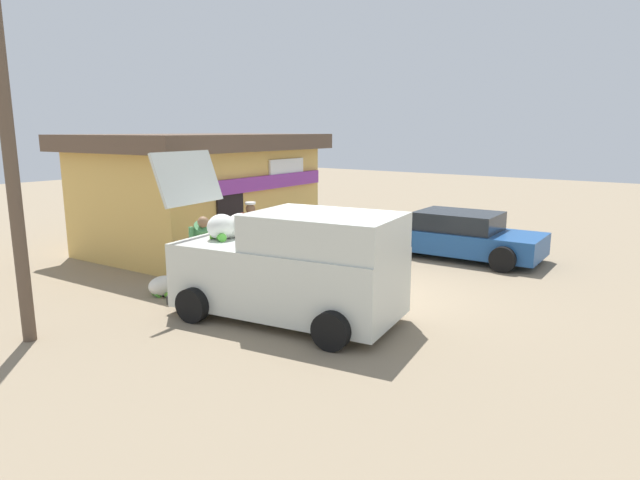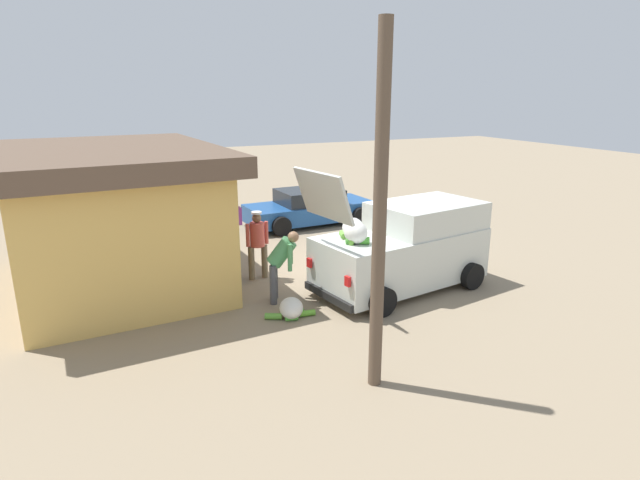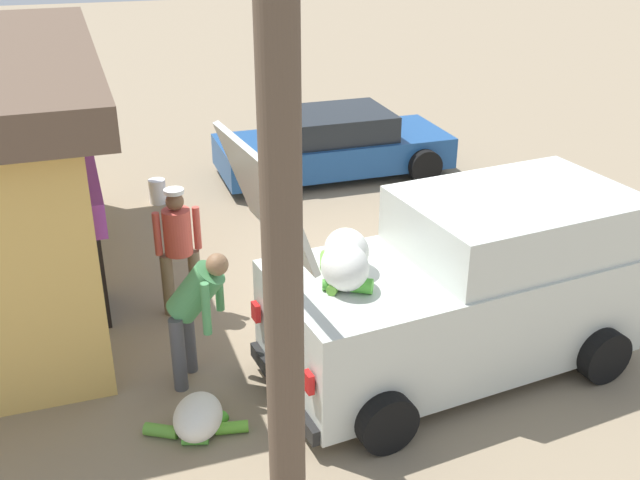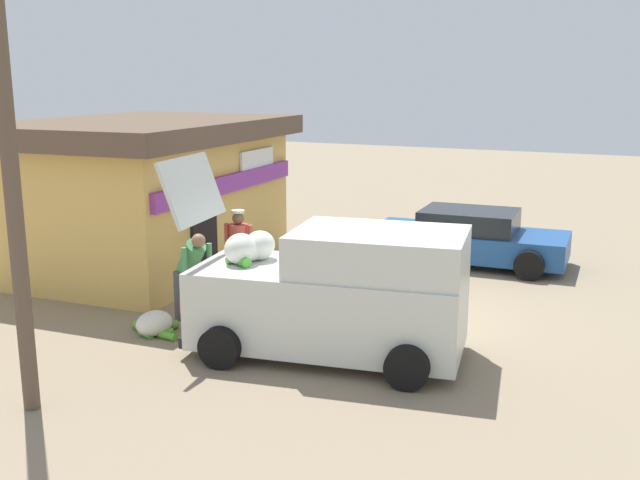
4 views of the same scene
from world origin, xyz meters
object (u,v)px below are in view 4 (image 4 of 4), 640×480
at_px(storefront_bar, 147,191).
at_px(delivery_van, 336,293).
at_px(customer_bending, 191,267).
at_px(paint_bucket, 323,245).
at_px(unloaded_banana_pile, 155,324).
at_px(vendor_standing, 239,248).
at_px(parked_sedan, 468,238).

height_order(storefront_bar, delivery_van, storefront_bar).
relative_size(customer_bending, paint_bucket, 3.70).
bearing_deg(unloaded_banana_pile, vendor_standing, -2.47).
height_order(storefront_bar, customer_bending, storefront_bar).
bearing_deg(storefront_bar, delivery_van, -117.81).
height_order(unloaded_banana_pile, paint_bucket, paint_bucket).
distance_m(delivery_van, paint_bucket, 6.40).
bearing_deg(paint_bucket, storefront_bar, 130.90).
bearing_deg(unloaded_banana_pile, delivery_van, -80.69).
bearing_deg(delivery_van, parked_sedan, -3.41).
distance_m(customer_bending, unloaded_banana_pile, 1.15).
relative_size(customer_bending, unloaded_banana_pile, 1.52).
bearing_deg(unloaded_banana_pile, paint_bucket, -0.56).
height_order(storefront_bar, parked_sedan, storefront_bar).
height_order(delivery_van, customer_bending, delivery_van).
bearing_deg(customer_bending, unloaded_banana_pile, 171.90).
xyz_separation_m(vendor_standing, unloaded_banana_pile, (-2.40, 0.10, -0.76)).
bearing_deg(delivery_van, vendor_standing, 56.03).
height_order(storefront_bar, vendor_standing, storefront_bar).
relative_size(storefront_bar, vendor_standing, 4.04).
distance_m(storefront_bar, delivery_van, 6.66).
bearing_deg(vendor_standing, storefront_bar, 68.74).
bearing_deg(vendor_standing, customer_bending, -179.29).
relative_size(vendor_standing, customer_bending, 1.07).
height_order(vendor_standing, paint_bucket, vendor_standing).
xyz_separation_m(vendor_standing, customer_bending, (-1.54, -0.02, -0.01)).
xyz_separation_m(unloaded_banana_pile, paint_bucket, (6.15, -0.06, 0.03)).
relative_size(parked_sedan, customer_bending, 2.78).
distance_m(storefront_bar, customer_bending, 4.13).
height_order(customer_bending, unloaded_banana_pile, customer_bending).
relative_size(storefront_bar, delivery_van, 1.48).
xyz_separation_m(storefront_bar, parked_sedan, (3.17, -6.24, -1.06)).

